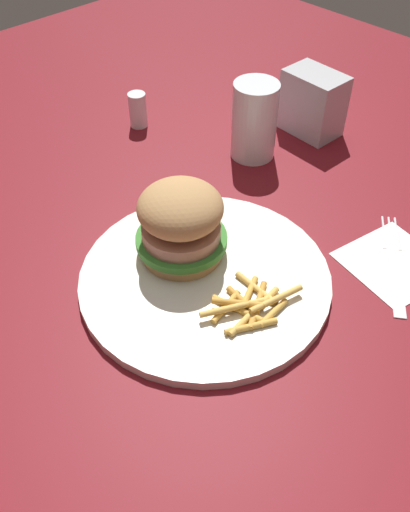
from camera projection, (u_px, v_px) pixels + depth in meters
ground_plane at (183, 282)px, 0.64m from camera, size 1.60×1.60×0.00m
plate at (205, 278)px, 0.64m from camera, size 0.29×0.29×0.01m
sandwich at (181, 222)px, 0.63m from camera, size 0.11×0.11×0.09m
fries_pile at (249, 305)px, 0.59m from camera, size 0.08×0.11×0.01m
napkin at (394, 263)px, 0.66m from camera, size 0.13×0.13×0.00m
fork at (394, 261)px, 0.66m from camera, size 0.12×0.15×0.00m
drink_glass at (254, 126)px, 0.79m from camera, size 0.07×0.07×0.11m
napkin_dispenser at (313, 103)px, 0.84m from camera, size 0.09×0.06×0.10m
salt_shaker at (138, 110)px, 0.87m from camera, size 0.03×0.03×0.06m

